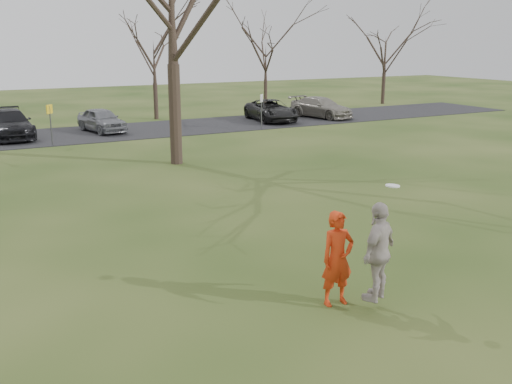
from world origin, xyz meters
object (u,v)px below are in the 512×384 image
at_px(car_6, 271,110).
at_px(catching_play, 379,251).
at_px(player_defender, 338,259).
at_px(car_3, 9,124).
at_px(car_7, 321,107).
at_px(car_4, 102,120).

xyz_separation_m(car_6, catching_play, (-11.82, -24.98, 0.49)).
relative_size(player_defender, catching_play, 0.84).
height_order(car_3, car_7, car_3).
xyz_separation_m(car_3, catching_play, (4.06, -25.64, 0.42)).
distance_m(car_3, car_7, 19.74).
distance_m(car_4, car_6, 10.96).
height_order(player_defender, car_4, player_defender).
distance_m(player_defender, car_4, 24.91).
xyz_separation_m(car_3, car_7, (19.72, -0.82, -0.06)).
height_order(car_6, car_7, car_7).
height_order(player_defender, car_7, player_defender).
distance_m(player_defender, car_3, 25.31).
distance_m(car_3, car_6, 15.89).
relative_size(car_6, catching_play, 2.13).
height_order(car_4, catching_play, catching_play).
relative_size(car_3, car_4, 1.29).
bearing_deg(catching_play, player_defender, 132.27).
xyz_separation_m(car_4, car_7, (14.80, -0.63, 0.01)).
height_order(car_4, car_6, car_6).
xyz_separation_m(car_6, car_7, (3.84, -0.15, 0.00)).
bearing_deg(player_defender, catching_play, -43.57).
xyz_separation_m(player_defender, car_6, (12.35, 24.39, -0.24)).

